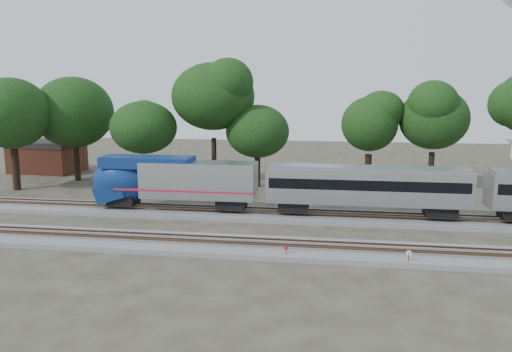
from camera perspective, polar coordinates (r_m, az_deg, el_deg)
The scene contains 14 objects.
ground at distance 41.40m, azimuth 0.72°, elevation -6.72°, with size 160.00×160.00×0.00m, color #383328.
track_far at distance 47.08m, azimuth 1.77°, elevation -4.45°, with size 160.00×5.00×0.73m.
track_near at distance 37.56m, azimuth -0.16°, elevation -8.12°, with size 160.00×5.00×0.73m.
switch_stand_red at distance 35.48m, azimuth 3.46°, elevation -8.53°, with size 0.29×0.15×0.95m.
switch_stand_white at distance 35.43m, azimuth 17.05°, elevation -8.77°, with size 0.36×0.09×1.14m.
switch_lever at distance 35.89m, azimuth 12.61°, elevation -9.31°, with size 0.50×0.30×0.30m, color #512D19.
brick_building at distance 79.17m, azimuth -22.74°, elevation 2.09°, with size 9.96×7.40×4.54m.
tree_0 at distance 65.50m, azimuth -26.18°, elevation 6.47°, with size 9.32×9.32×13.14m.
tree_1 at distance 69.49m, azimuth -20.08°, elevation 6.85°, with size 9.14×9.14×12.89m.
tree_2 at distance 61.89m, azimuth -12.73°, elevation 5.41°, with size 7.50×7.50×10.57m.
tree_3 at distance 62.02m, azimuth -4.91°, elevation 9.03°, with size 11.23×11.23×15.83m.
tree_4 at distance 61.08m, azimuth 0.17°, elevation 5.10°, with size 6.97×6.97×9.82m.
tree_5 at distance 60.90m, azimuth 12.86°, elevation 5.79°, with size 7.98×7.98×11.25m.
tree_6 at distance 61.99m, azimuth 19.67°, elevation 6.17°, with size 8.67×8.67×12.22m.
Camera 1 is at (5.66, -39.32, 11.66)m, focal length 35.00 mm.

